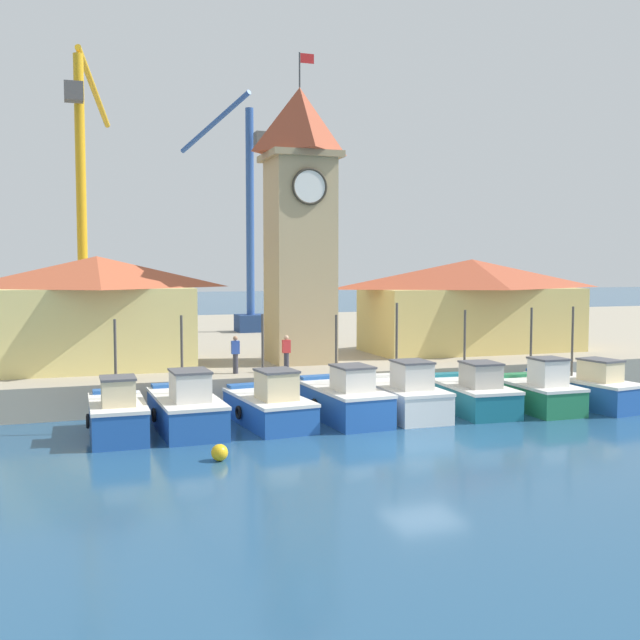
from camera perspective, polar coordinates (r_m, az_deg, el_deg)
The scene contains 18 objects.
ground_plane at distance 25.31m, azimuth 7.92°, elevation -9.48°, with size 300.00×300.00×0.00m, color navy.
quay_wharf at distance 51.41m, azimuth -6.14°, elevation -1.77°, with size 120.00×40.00×1.33m, color #9E937F.
fishing_boat_far_left at distance 27.09m, azimuth -15.18°, elevation -6.99°, with size 1.99×4.32×4.07m.
fishing_boat_left_outer at distance 27.71m, azimuth -10.17°, elevation -6.65°, with size 2.34×5.33×4.12m.
fishing_boat_left_inner at distance 28.24m, azimuth -3.89°, elevation -6.51°, with size 2.60×5.09×4.12m.
fishing_boat_mid_left at distance 29.10m, azimuth 1.79°, elevation -6.07°, with size 2.41×5.27×4.03m.
fishing_boat_center at distance 30.08m, azimuth 6.36°, elevation -5.77°, with size 2.23×5.01×4.45m.
fishing_boat_mid_right at distance 31.33m, azimuth 11.46°, elevation -5.52°, with size 2.38×5.03×4.12m.
fishing_boat_right_inner at distance 32.18m, azimuth 16.28°, elevation -5.29°, with size 2.12×4.18×4.21m.
fishing_boat_right_outer at distance 33.82m, azimuth 19.47°, elevation -4.94°, with size 2.65×5.46×4.20m.
clock_tower at distance 35.75m, azimuth -1.54°, elevation 7.85°, with size 3.35×3.35×14.56m.
warehouse_left at distance 35.39m, azimuth -16.57°, elevation 0.69°, with size 8.55×5.99×5.05m.
warehouse_right at distance 41.44m, azimuth 11.46°, elevation 1.20°, with size 11.82×5.45×4.97m.
port_crane_near at distance 52.78m, azimuth -5.52°, elevation 5.75°, with size 4.93×8.49×16.71m.
port_crane_far at distance 45.07m, azimuth -17.59°, elevation 6.47°, with size 3.15×10.66×16.96m.
mooring_buoy at distance 23.35m, azimuth -7.66°, elevation -9.98°, with size 0.52×0.52×0.52m, color gold.
dock_worker_near_tower at distance 32.48m, azimuth -2.58°, elevation -2.52°, with size 0.34×0.22×1.62m.
dock_worker_along_quay at distance 32.27m, azimuth -6.46°, elevation -2.58°, with size 0.34×0.22×1.62m.
Camera 1 is at (-11.05, -21.98, 5.94)m, focal length 42.00 mm.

